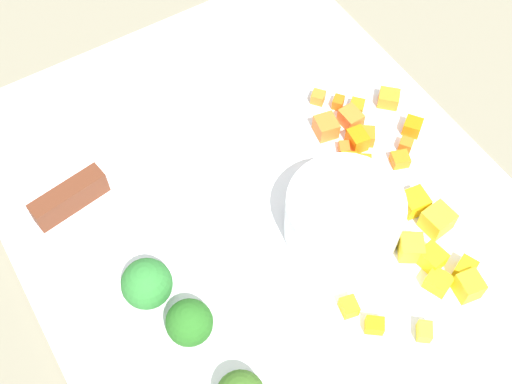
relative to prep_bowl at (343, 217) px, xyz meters
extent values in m
plane|color=gray|center=(-0.06, -0.04, -0.03)|extent=(4.00, 4.00, 0.00)
cube|color=white|center=(-0.06, -0.04, -0.03)|extent=(0.47, 0.40, 0.01)
cylinder|color=white|center=(0.00, 0.00, 0.00)|extent=(0.09, 0.09, 0.05)
cube|color=silver|center=(-0.17, 0.03, -0.02)|extent=(0.05, 0.18, 0.00)
cube|color=#5E2D1A|center=(-0.14, -0.18, -0.01)|extent=(0.03, 0.07, 0.02)
cube|color=orange|center=(-0.10, 0.09, -0.02)|extent=(0.02, 0.02, 0.01)
cube|color=orange|center=(-0.04, 0.10, -0.02)|extent=(0.02, 0.02, 0.01)
cube|color=orange|center=(-0.04, 0.05, -0.02)|extent=(0.02, 0.02, 0.01)
cube|color=orange|center=(-0.07, 0.06, -0.01)|extent=(0.02, 0.02, 0.02)
cube|color=orange|center=(-0.09, 0.05, -0.01)|extent=(0.02, 0.02, 0.02)
cube|color=orange|center=(-0.11, 0.08, -0.02)|extent=(0.01, 0.02, 0.01)
cube|color=orange|center=(-0.12, 0.06, -0.02)|extent=(0.02, 0.02, 0.01)
cube|color=orange|center=(-0.07, 0.05, -0.02)|extent=(0.01, 0.01, 0.01)
cube|color=orange|center=(-0.09, 0.07, -0.02)|extent=(0.02, 0.02, 0.02)
cube|color=orange|center=(-0.05, 0.12, -0.02)|extent=(0.02, 0.02, 0.01)
cube|color=orange|center=(-0.05, 0.04, -0.02)|extent=(0.02, 0.02, 0.01)
cube|color=orange|center=(-0.09, 0.12, -0.02)|extent=(0.03, 0.03, 0.01)
cube|color=orange|center=(-0.06, 0.07, -0.02)|extent=(0.02, 0.02, 0.01)
cube|color=orange|center=(-0.03, 0.08, -0.02)|extent=(0.02, 0.02, 0.01)
cube|color=yellow|center=(0.10, 0.05, -0.01)|extent=(0.02, 0.02, 0.02)
cube|color=yellow|center=(0.04, 0.07, -0.01)|extent=(0.02, 0.02, 0.02)
cube|color=yellow|center=(0.08, -0.03, -0.02)|extent=(0.02, 0.02, 0.01)
cube|color=yellow|center=(0.08, 0.04, -0.02)|extent=(0.02, 0.02, 0.01)
cube|color=yellow|center=(0.06, -0.04, -0.02)|extent=(0.02, 0.02, 0.01)
cube|color=yellow|center=(0.11, 0.00, -0.02)|extent=(0.02, 0.02, 0.01)
cube|color=yellow|center=(0.01, 0.06, -0.01)|extent=(0.02, 0.02, 0.02)
cube|color=yellow|center=(0.08, 0.06, -0.02)|extent=(0.02, 0.02, 0.01)
cube|color=yellow|center=(0.06, 0.04, -0.01)|extent=(0.02, 0.02, 0.02)
cube|color=yellow|center=(0.05, 0.04, -0.01)|extent=(0.03, 0.03, 0.02)
cylinder|color=#96C060|center=(-0.03, -0.16, -0.02)|extent=(0.01, 0.01, 0.01)
sphere|color=#2E7A32|center=(-0.03, -0.16, 0.00)|extent=(0.04, 0.04, 0.04)
cylinder|color=#89B663|center=(0.01, -0.15, -0.02)|extent=(0.01, 0.01, 0.01)
sphere|color=#276720|center=(0.01, -0.15, 0.00)|extent=(0.04, 0.04, 0.04)
camera|label=1|loc=(0.19, -0.20, 0.45)|focal=46.01mm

